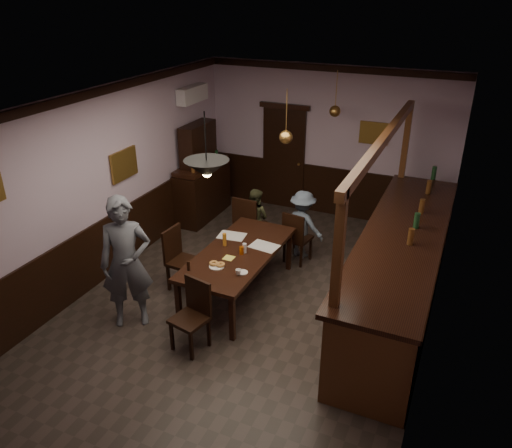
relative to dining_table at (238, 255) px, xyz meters
The scene contains 30 objects.
room 0.99m from the dining_table, 60.64° to the right, with size 5.01×8.01×3.01m.
dining_table is the anchor object (origin of this frame).
chair_far_left 1.34m from the dining_table, 108.82° to the left, with size 0.48×0.48×1.06m.
chair_far_right 1.36m from the dining_table, 70.13° to the left, with size 0.47×0.47×0.94m.
chair_near 1.33m from the dining_table, 90.25° to the right, with size 0.50×0.50×0.97m.
chair_side 0.96m from the dining_table, 169.09° to the right, with size 0.46×0.46×1.00m.
person_standing 1.65m from the dining_table, 130.95° to the right, with size 0.69×0.45×1.90m, color #52555E.
person_seated_left 1.62m from the dining_table, 105.27° to the left, with size 0.54×0.42×1.10m, color #4A4E2E.
person_seated_right 1.62m from the dining_table, 72.90° to the left, with size 0.78×0.45×1.21m, color slate.
newspaper_left 0.51m from the dining_table, 127.32° to the left, with size 0.42×0.30×0.01m, color silver.
newspaper_right 0.42m from the dining_table, 44.90° to the left, with size 0.42×0.30×0.01m, color silver.
napkin 0.25m from the dining_table, 98.45° to the right, with size 0.15×0.15×0.00m, color #E0D552.
saucer 0.62m from the dining_table, 58.63° to the right, with size 0.15×0.15×0.01m, color white.
coffee_cup 0.68m from the dining_table, 63.89° to the right, with size 0.08×0.08×0.07m, color white.
pastry_plate 0.54m from the dining_table, 98.50° to the right, with size 0.22×0.22×0.01m, color white.
pastry_ring_a 0.54m from the dining_table, 104.59° to the right, with size 0.13×0.13×0.04m, color #C68C47.
pastry_ring_b 0.52m from the dining_table, 93.38° to the right, with size 0.13×0.13×0.04m, color #C68C47.
soda_can 0.16m from the dining_table, 34.70° to the right, with size 0.07×0.07×0.12m, color orange.
beer_glass 0.32m from the dining_table, 163.23° to the left, with size 0.06×0.06×0.20m, color #BF721E.
water_glass 0.17m from the dining_table, ahead, with size 0.06×0.06×0.15m, color silver.
pepper_mill 0.87m from the dining_table, 116.83° to the right, with size 0.04×0.04×0.14m, color black.
sideboard 3.01m from the dining_table, 130.01° to the left, with size 0.52×1.46×1.93m.
bar_counter 2.35m from the dining_table, 15.35° to the left, with size 1.07×4.62×2.59m.
door_back 3.54m from the dining_table, 100.24° to the left, with size 0.90×0.06×2.10m, color black.
ac_unit 3.66m from the dining_table, 131.12° to the left, with size 0.20×0.85×0.30m.
picture_left_large 2.43m from the dining_table, behind, with size 0.04×0.62×0.48m.
picture_back 3.83m from the dining_table, 71.30° to the left, with size 0.55×0.04×0.42m.
pendant_iron 1.80m from the dining_table, 90.91° to the right, with size 0.56×0.56×0.81m.
pendant_brass_mid 1.88m from the dining_table, 67.05° to the left, with size 0.20×0.20×0.81m.
pendant_brass_far 3.27m from the dining_table, 78.36° to the left, with size 0.20×0.20×0.81m.
Camera 1 is at (2.61, -5.33, 4.33)m, focal length 35.00 mm.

